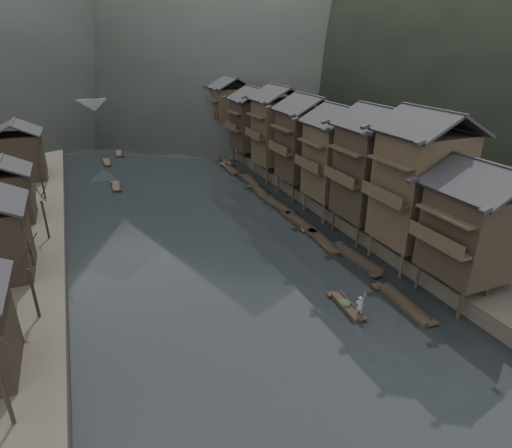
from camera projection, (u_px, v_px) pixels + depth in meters
water at (247, 291)px, 38.42m from camera, size 300.00×300.00×0.00m
right_bank at (337, 148)px, 84.28m from camera, size 40.00×200.00×1.80m
stilt_houses at (313, 136)px, 57.30m from camera, size 9.00×67.60×15.45m
left_houses at (1, 192)px, 45.90m from camera, size 8.10×53.20×8.73m
bare_trees at (29, 213)px, 38.25m from camera, size 3.82×43.54×7.65m
moored_sampans at (279, 205)px, 57.49m from camera, size 2.77×56.76×0.47m
midriver_boats at (115, 155)px, 82.32m from camera, size 6.94×44.27×0.45m
stone_bridge at (130, 114)px, 97.25m from camera, size 40.00×6.00×9.00m
hero_sampan at (346, 306)px, 35.93m from camera, size 1.29×4.56×0.43m
cargo_heap at (345, 299)px, 35.89m from camera, size 0.99×1.30×0.60m
boatman at (360, 304)px, 34.18m from camera, size 0.80×0.71×1.85m
bamboo_pole at (365, 274)px, 33.17m from camera, size 1.10×1.92×3.55m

